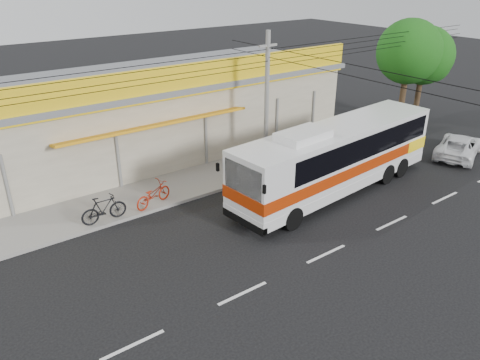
# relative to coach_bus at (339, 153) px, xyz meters

# --- Properties ---
(ground) EXTENTS (120.00, 120.00, 0.00)m
(ground) POSITION_rel_coach_bus_xyz_m (-4.42, -1.16, -1.96)
(ground) COLOR black
(ground) RESTS_ON ground
(sidewalk) EXTENTS (30.00, 3.20, 0.15)m
(sidewalk) POSITION_rel_coach_bus_xyz_m (-4.42, 4.84, -1.89)
(sidewalk) COLOR gray
(sidewalk) RESTS_ON ground
(lane_markings) EXTENTS (50.00, 0.12, 0.01)m
(lane_markings) POSITION_rel_coach_bus_xyz_m (-4.42, -3.66, -1.96)
(lane_markings) COLOR silver
(lane_markings) RESTS_ON ground
(storefront_building) EXTENTS (22.60, 9.20, 5.70)m
(storefront_building) POSITION_rel_coach_bus_xyz_m (-4.43, 10.38, 0.34)
(storefront_building) COLOR #9F9680
(storefront_building) RESTS_ON ground
(coach_bus) EXTENTS (12.05, 3.50, 3.66)m
(coach_bus) POSITION_rel_coach_bus_xyz_m (0.00, 0.00, 0.00)
(coach_bus) COLOR silver
(coach_bus) RESTS_ON ground
(motorbike_red) EXTENTS (2.15, 1.30, 1.07)m
(motorbike_red) POSITION_rel_coach_bus_xyz_m (-8.02, 3.67, -1.28)
(motorbike_red) COLOR #9D200B
(motorbike_red) RESTS_ON sidewalk
(motorbike_dark) EXTENTS (1.98, 0.59, 1.19)m
(motorbike_dark) POSITION_rel_coach_bus_xyz_m (-10.38, 3.54, -1.22)
(motorbike_dark) COLOR black
(motorbike_dark) RESTS_ON sidewalk
(white_car) EXTENTS (4.93, 3.54, 1.25)m
(white_car) POSITION_rel_coach_bus_xyz_m (9.05, -1.01, -1.34)
(white_car) COLOR white
(white_car) RESTS_ON ground
(utility_pole) EXTENTS (34.00, 14.00, 7.25)m
(utility_pole) POSITION_rel_coach_bus_xyz_m (-1.10, 4.16, 4.02)
(utility_pole) COLOR slate
(utility_pole) RESTS_ON ground
(tree_near) EXTENTS (4.24, 4.24, 7.03)m
(tree_near) POSITION_rel_coach_bus_xyz_m (11.66, 4.79, 2.80)
(tree_near) COLOR #2F1E13
(tree_near) RESTS_ON ground
(tree_far) EXTENTS (3.92, 3.92, 6.50)m
(tree_far) POSITION_rel_coach_bus_xyz_m (13.16, 4.60, 2.44)
(tree_far) COLOR #2F1E13
(tree_far) RESTS_ON ground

